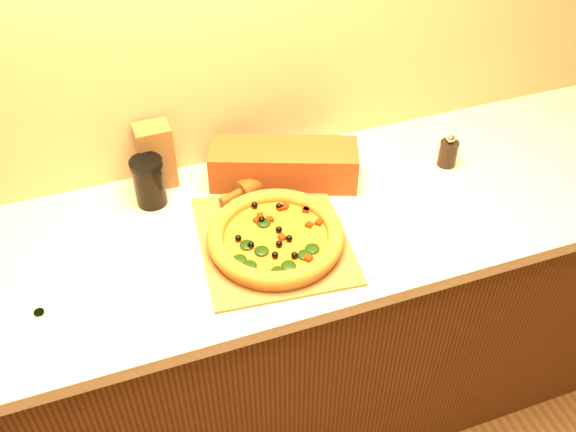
# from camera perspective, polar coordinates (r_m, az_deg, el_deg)

# --- Properties ---
(cabinet) EXTENTS (2.80, 0.65, 0.86)m
(cabinet) POSITION_cam_1_polar(r_m,az_deg,el_deg) (2.09, -2.18, -10.38)
(cabinet) COLOR #421D0E
(cabinet) RESTS_ON ground
(countertop) EXTENTS (2.84, 0.68, 0.04)m
(countertop) POSITION_cam_1_polar(r_m,az_deg,el_deg) (1.75, -2.55, -1.39)
(countertop) COLOR beige
(countertop) RESTS_ON cabinet
(pizza_peel) EXTENTS (0.42, 0.59, 0.01)m
(pizza_peel) POSITION_cam_1_polar(r_m,az_deg,el_deg) (1.71, -1.43, -1.71)
(pizza_peel) COLOR brown
(pizza_peel) RESTS_ON countertop
(pizza) EXTENTS (0.36, 0.36, 0.05)m
(pizza) POSITION_cam_1_polar(r_m,az_deg,el_deg) (1.66, -1.09, -1.87)
(pizza) COLOR #BF7B2F
(pizza) RESTS_ON pizza_peel
(bottle_cap) EXTENTS (0.03, 0.03, 0.01)m
(bottle_cap) POSITION_cam_1_polar(r_m,az_deg,el_deg) (1.64, -21.26, -7.98)
(bottle_cap) COLOR black
(bottle_cap) RESTS_ON countertop
(pepper_grinder) EXTENTS (0.06, 0.06, 0.11)m
(pepper_grinder) POSITION_cam_1_polar(r_m,az_deg,el_deg) (1.98, 14.04, 5.50)
(pepper_grinder) COLOR black
(pepper_grinder) RESTS_ON countertop
(rolling_pin) EXTENTS (0.40, 0.19, 0.06)m
(rolling_pin) POSITION_cam_1_polar(r_m,az_deg,el_deg) (1.88, -0.81, 4.13)
(rolling_pin) COLOR #502E0D
(rolling_pin) RESTS_ON countertop
(bread_bag) EXTENTS (0.44, 0.28, 0.12)m
(bread_bag) POSITION_cam_1_polar(r_m,az_deg,el_deg) (1.85, -0.39, 4.59)
(bread_bag) COLOR brown
(bread_bag) RESTS_ON countertop
(paper_bag) EXTENTS (0.10, 0.08, 0.20)m
(paper_bag) POSITION_cam_1_polar(r_m,az_deg,el_deg) (1.86, -11.67, 5.29)
(paper_bag) COLOR brown
(paper_bag) RESTS_ON countertop
(dark_jar) EXTENTS (0.09, 0.09, 0.14)m
(dark_jar) POSITION_cam_1_polar(r_m,az_deg,el_deg) (1.81, -12.24, 2.99)
(dark_jar) COLOR black
(dark_jar) RESTS_ON countertop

